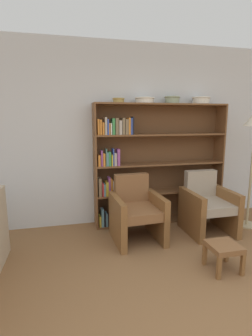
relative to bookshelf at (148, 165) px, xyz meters
name	(u,v)px	position (x,y,z in m)	size (l,w,h in m)	color
wall_back	(138,135)	(-0.13, 0.17, 0.46)	(12.00, 0.06, 2.75)	silver
bookshelf	(148,165)	(0.00, 0.00, 0.00)	(2.06, 0.30, 1.85)	brown
bowl_cream	(119,100)	(-0.47, -0.02, 0.97)	(0.18, 0.18, 0.07)	tan
bowl_copper	(145,100)	(-0.08, -0.02, 0.98)	(0.29, 0.29, 0.08)	silver
bowl_sage	(172,99)	(0.35, -0.02, 1.00)	(0.24, 0.24, 0.11)	gray
bowl_slate	(201,100)	(0.84, -0.02, 1.00)	(0.28, 0.28, 0.11)	silver
armchair_leather	(136,211)	(-0.35, -0.56, -0.52)	(0.67, 0.71, 0.86)	brown
armchair_cushioned	(207,205)	(0.72, -0.56, -0.52)	(0.64, 0.68, 0.86)	brown
footstool	(224,249)	(0.36, -1.52, -0.67)	(0.32, 0.32, 0.30)	brown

